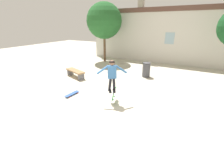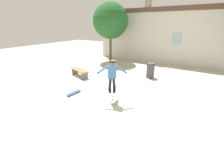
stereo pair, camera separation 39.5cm
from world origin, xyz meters
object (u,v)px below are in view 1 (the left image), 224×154
(tree_left, at_px, (104,21))
(park_bench, at_px, (75,72))
(skater, at_px, (112,73))
(skateboard_flipping, at_px, (114,93))
(skateboard_resting, at_px, (72,94))
(trash_bin, at_px, (146,69))

(tree_left, xyz_separation_m, park_bench, (0.55, -4.57, -3.10))
(skater, distance_m, skateboard_flipping, 0.91)
(skater, relative_size, skateboard_flipping, 1.80)
(tree_left, height_order, skateboard_flipping, tree_left)
(park_bench, bearing_deg, tree_left, 114.95)
(skateboard_flipping, height_order, skateboard_resting, skateboard_flipping)
(tree_left, height_order, trash_bin, tree_left)
(tree_left, xyz_separation_m, trash_bin, (4.47, -2.37, -2.96))
(park_bench, bearing_deg, trash_bin, 47.40)
(park_bench, distance_m, trash_bin, 4.49)
(skateboard_flipping, distance_m, skateboard_resting, 2.10)
(tree_left, bearing_deg, skateboard_resting, -72.30)
(tree_left, bearing_deg, skater, -56.99)
(skater, xyz_separation_m, skateboard_resting, (-2.00, -0.29, -1.24))
(park_bench, height_order, skateboard_resting, park_bench)
(tree_left, height_order, skater, tree_left)
(trash_bin, xyz_separation_m, skateboard_resting, (-2.35, -4.25, -0.41))
(tree_left, xyz_separation_m, skateboard_resting, (2.11, -6.62, -3.37))
(skater, bearing_deg, skateboard_flipping, 113.69)
(skateboard_resting, bearing_deg, skateboard_flipping, 104.64)
(park_bench, distance_m, skateboard_flipping, 3.99)
(park_bench, bearing_deg, skateboard_flipping, -7.13)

